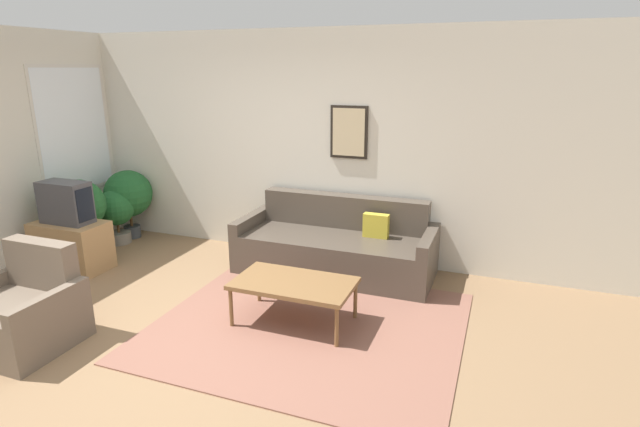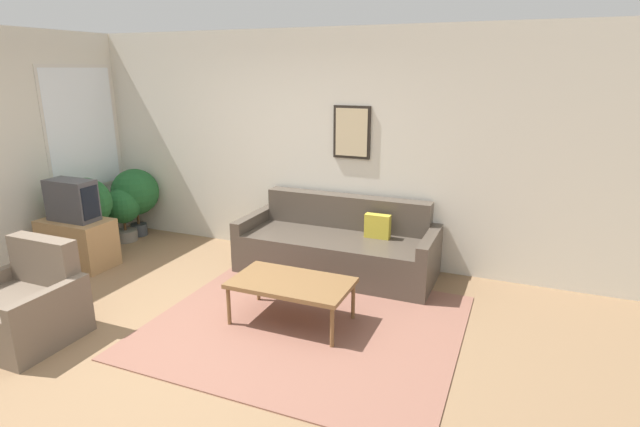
% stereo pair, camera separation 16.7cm
% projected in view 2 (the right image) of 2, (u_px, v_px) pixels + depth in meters
% --- Properties ---
extents(ground_plane, '(16.00, 16.00, 0.00)m').
position_uv_depth(ground_plane, '(171.00, 340.00, 4.29)').
color(ground_plane, '#846647').
extents(area_rug, '(2.71, 2.35, 0.01)m').
position_uv_depth(area_rug, '(305.00, 325.00, 4.54)').
color(area_rug, brown).
rests_on(area_rug, ground_plane).
extents(wall_back, '(8.00, 0.09, 2.70)m').
position_uv_depth(wall_back, '(292.00, 145.00, 6.08)').
color(wall_back, beige).
rests_on(wall_back, ground_plane).
extents(couch, '(2.21, 0.90, 0.83)m').
position_uv_depth(couch, '(338.00, 247.00, 5.67)').
color(couch, '#4C4238').
rests_on(couch, ground_plane).
extents(coffee_table, '(1.08, 0.62, 0.41)m').
position_uv_depth(coffee_table, '(291.00, 284.00, 4.50)').
color(coffee_table, brown).
rests_on(coffee_table, ground_plane).
extents(tv_stand, '(0.83, 0.47, 0.56)m').
position_uv_depth(tv_stand, '(78.00, 243.00, 5.86)').
color(tv_stand, '#A87F51').
rests_on(tv_stand, ground_plane).
extents(tv, '(0.58, 0.28, 0.48)m').
position_uv_depth(tv, '(72.00, 200.00, 5.72)').
color(tv, '#424247').
rests_on(tv, tv_stand).
extents(armchair, '(0.86, 0.76, 0.84)m').
position_uv_depth(armchair, '(24.00, 308.00, 4.27)').
color(armchair, '#6B5B4C').
rests_on(armchair, ground_plane).
extents(potted_plant_tall, '(0.62, 0.62, 0.98)m').
position_uv_depth(potted_plant_tall, '(86.00, 205.00, 6.09)').
color(potted_plant_tall, slate).
rests_on(potted_plant_tall, ground_plane).
extents(potted_plant_by_window, '(0.63, 0.63, 0.94)m').
position_uv_depth(potted_plant_by_window, '(135.00, 193.00, 6.84)').
color(potted_plant_by_window, '#383D42').
rests_on(potted_plant_by_window, ground_plane).
extents(potted_plant_small, '(0.47, 0.47, 0.73)m').
position_uv_depth(potted_plant_small, '(123.00, 209.00, 6.66)').
color(potted_plant_small, slate).
rests_on(potted_plant_small, ground_plane).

